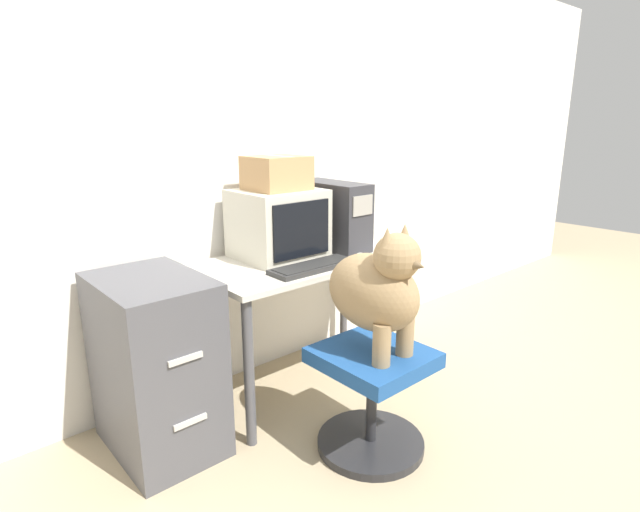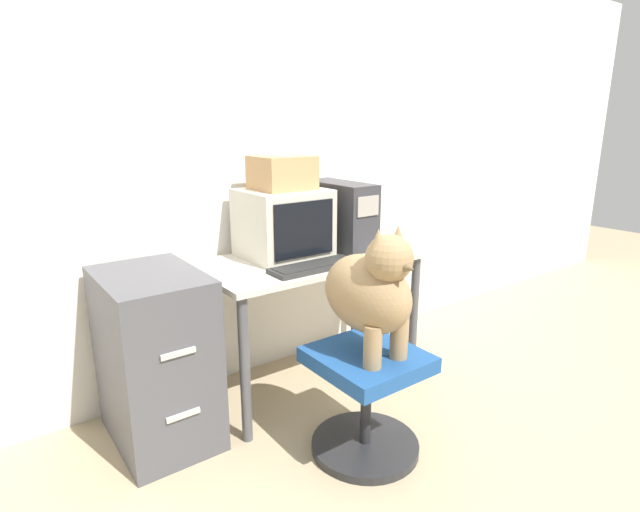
{
  "view_description": "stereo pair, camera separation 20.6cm",
  "coord_description": "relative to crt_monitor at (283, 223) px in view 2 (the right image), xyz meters",
  "views": [
    {
      "loc": [
        -1.7,
        -1.73,
        1.5
      ],
      "look_at": [
        -0.13,
        0.05,
        0.86
      ],
      "focal_mm": 28.0,
      "sensor_mm": 36.0,
      "label": 1
    },
    {
      "loc": [
        -1.54,
        -1.86,
        1.5
      ],
      "look_at": [
        -0.13,
        0.05,
        0.86
      ],
      "focal_mm": 28.0,
      "sensor_mm": 36.0,
      "label": 2
    }
  ],
  "objects": [
    {
      "name": "pc_tower",
      "position": [
        0.36,
        -0.04,
        0.01
      ],
      "size": [
        0.2,
        0.49,
        0.39
      ],
      "color": "#333338",
      "rests_on": "desk"
    },
    {
      "name": "filing_cabinet",
      "position": [
        -0.78,
        -0.09,
        -0.54
      ],
      "size": [
        0.43,
        0.62,
        0.83
      ],
      "color": "#4C4C51",
      "rests_on": "ground_plane"
    },
    {
      "name": "ground_plane",
      "position": [
        0.11,
        -0.42,
        -0.96
      ],
      "size": [
        12.0,
        12.0,
        0.0
      ],
      "primitive_type": "plane",
      "color": "tan"
    },
    {
      "name": "cardboard_box",
      "position": [
        0.0,
        0.0,
        0.27
      ],
      "size": [
        0.29,
        0.28,
        0.18
      ],
      "color": "tan",
      "rests_on": "crt_monitor"
    },
    {
      "name": "office_chair",
      "position": [
        -0.05,
        -0.76,
        -0.68
      ],
      "size": [
        0.51,
        0.51,
        0.5
      ],
      "color": "#262628",
      "rests_on": "ground_plane"
    },
    {
      "name": "desk",
      "position": [
        0.11,
        -0.1,
        -0.29
      ],
      "size": [
        1.23,
        0.64,
        0.77
      ],
      "color": "beige",
      "rests_on": "ground_plane"
    },
    {
      "name": "keyboard",
      "position": [
        -0.01,
        -0.31,
        -0.17
      ],
      "size": [
        0.47,
        0.16,
        0.03
      ],
      "color": "#2D2D2D",
      "rests_on": "desk"
    },
    {
      "name": "crt_monitor",
      "position": [
        0.0,
        0.0,
        0.0
      ],
      "size": [
        0.44,
        0.41,
        0.37
      ],
      "color": "beige",
      "rests_on": "desk"
    },
    {
      "name": "computer_mouse",
      "position": [
        0.3,
        -0.34,
        -0.17
      ],
      "size": [
        0.07,
        0.05,
        0.04
      ],
      "color": "beige",
      "rests_on": "desk"
    },
    {
      "name": "dog",
      "position": [
        -0.05,
        -0.78,
        -0.16
      ],
      "size": [
        0.28,
        0.51,
        0.59
      ],
      "color": "#9E7F56",
      "rests_on": "office_chair"
    },
    {
      "name": "wall_back",
      "position": [
        0.11,
        0.28,
        0.34
      ],
      "size": [
        8.0,
        0.05,
        2.6
      ],
      "color": "white",
      "rests_on": "ground_plane"
    }
  ]
}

